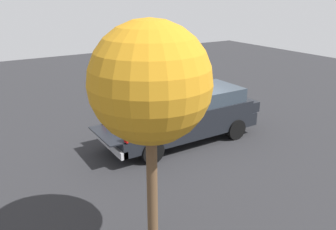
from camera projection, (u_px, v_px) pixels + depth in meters
name	position (u px, v px, depth m)	size (l,w,h in m)	color
ground_plane	(182.00, 140.00, 12.49)	(40.00, 40.00, 0.00)	#262628
pickup_truck	(190.00, 114.00, 12.35)	(6.05, 2.06, 2.23)	black
tree_background	(150.00, 84.00, 6.04)	(2.23, 2.23, 4.71)	brown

